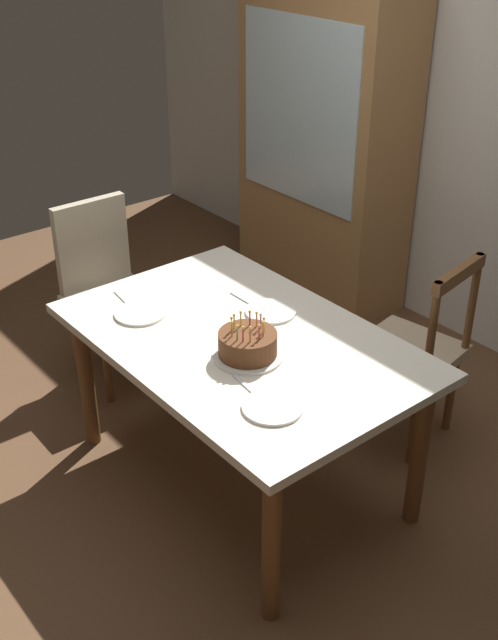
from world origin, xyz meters
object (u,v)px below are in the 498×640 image
object	(u,v)px
plate_near_celebrant	(140,313)
birthday_cake	(248,345)
dining_table	(241,355)
plate_far_side	(271,312)
china_cabinet	(324,147)
chair_spindle_back	(413,353)
plate_near_guest	(273,407)
chair_upholstered	(106,283)

from	to	relation	value
plate_near_celebrant	birthday_cake	bearing A→B (deg)	14.90
dining_table	plate_far_side	xyz separation A→B (m)	(-0.08, 0.22, 0.10)
plate_near_celebrant	china_cabinet	distance (m)	1.93
chair_spindle_back	plate_near_guest	bearing A→B (deg)	-78.60
plate_far_side	chair_upholstered	bearing A→B (deg)	-168.86
birthday_cake	plate_near_celebrant	world-z (taller)	birthday_cake
china_cabinet	chair_spindle_back	bearing A→B (deg)	-28.03
chair_spindle_back	china_cabinet	distance (m)	1.65
chair_spindle_back	china_cabinet	xyz separation A→B (m)	(-1.39, 0.74, 0.49)
chair_spindle_back	chair_upholstered	bearing A→B (deg)	-149.86
plate_near_celebrant	plate_far_side	distance (m)	0.56
dining_table	plate_near_celebrant	size ratio (longest dim) A/B	6.87
dining_table	plate_near_celebrant	distance (m)	0.48
dining_table	plate_far_side	size ratio (longest dim) A/B	6.87
chair_spindle_back	birthday_cake	bearing A→B (deg)	-97.03
plate_near_celebrant	chair_spindle_back	bearing A→B (deg)	57.58
dining_table	plate_far_side	bearing A→B (deg)	108.84
chair_spindle_back	chair_upholstered	xyz separation A→B (m)	(-1.39, -0.81, 0.07)
birthday_cake	plate_near_celebrant	bearing A→B (deg)	-165.10
birthday_cake	chair_spindle_back	distance (m)	0.96
china_cabinet	plate_near_celebrant	bearing A→B (deg)	-67.68
plate_near_celebrant	chair_upholstered	xyz separation A→B (m)	(-0.73, 0.23, -0.22)
china_cabinet	dining_table	bearing A→B (deg)	-53.65
chair_upholstered	china_cabinet	bearing A→B (deg)	90.04
plate_near_celebrant	chair_upholstered	bearing A→B (deg)	162.32
plate_near_guest	chair_spindle_back	distance (m)	1.10
dining_table	chair_upholstered	xyz separation A→B (m)	(-1.15, 0.01, -0.12)
chair_spindle_back	china_cabinet	world-z (taller)	china_cabinet
birthday_cake	china_cabinet	size ratio (longest dim) A/B	0.15
plate_near_guest	china_cabinet	bearing A→B (deg)	131.96
birthday_cake	chair_spindle_back	size ratio (longest dim) A/B	0.29
plate_near_celebrant	plate_near_guest	distance (m)	0.87
dining_table	birthday_cake	distance (m)	0.21
dining_table	birthday_cake	size ratio (longest dim) A/B	5.40
plate_near_celebrant	chair_spindle_back	world-z (taller)	chair_spindle_back
birthday_cake	chair_spindle_back	xyz separation A→B (m)	(0.11, 0.89, -0.33)
plate_far_side	plate_near_guest	bearing A→B (deg)	-39.94
plate_near_guest	china_cabinet	world-z (taller)	china_cabinet
plate_near_celebrant	dining_table	bearing A→B (deg)	28.05
dining_table	plate_near_guest	xyz separation A→B (m)	(0.45, -0.22, 0.10)
chair_upholstered	birthday_cake	bearing A→B (deg)	-3.86
birthday_cake	china_cabinet	xyz separation A→B (m)	(-1.28, 1.63, 0.16)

